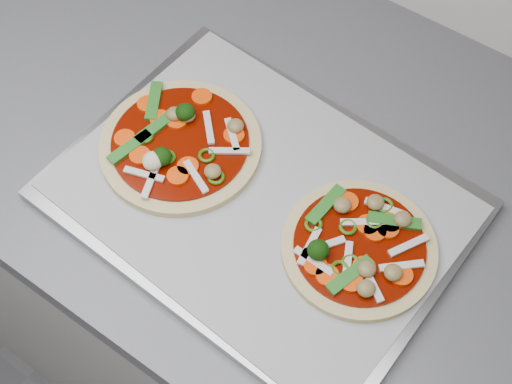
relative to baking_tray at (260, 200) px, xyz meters
The scene contains 6 objects.
base_cabinet 0.48m from the baking_tray, 69.01° to the left, with size 3.60×0.60×0.86m, color #B0B0AE.
countertop 0.09m from the baking_tray, 69.01° to the left, with size 3.60×0.60×0.04m, color #59595F.
baking_tray is the anchor object (origin of this frame).
parchment 0.01m from the baking_tray, ahead, with size 0.43×0.31×0.00m, color #99999E.
pizza_left 0.12m from the baking_tray, behind, with size 0.20×0.20×0.03m.
pizza_right 0.13m from the baking_tray, ahead, with size 0.22×0.22×0.03m.
Camera 1 is at (0.21, 0.88, 1.61)m, focal length 50.00 mm.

